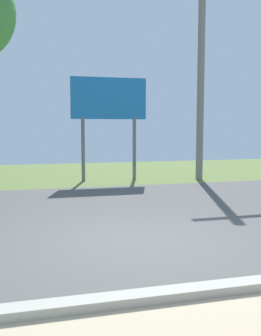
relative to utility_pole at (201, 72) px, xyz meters
name	(u,v)px	position (x,y,z in m)	size (l,w,h in m)	color
ground_plane	(107,209)	(-4.08, -3.81, -3.75)	(40.00, 22.00, 0.20)	#565451
utility_pole	(201,72)	(0.00, 0.00, 0.00)	(1.80, 0.24, 7.05)	gray
roadside_billboard	(109,106)	(-3.07, 0.66, -1.15)	(2.60, 0.12, 3.50)	slate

